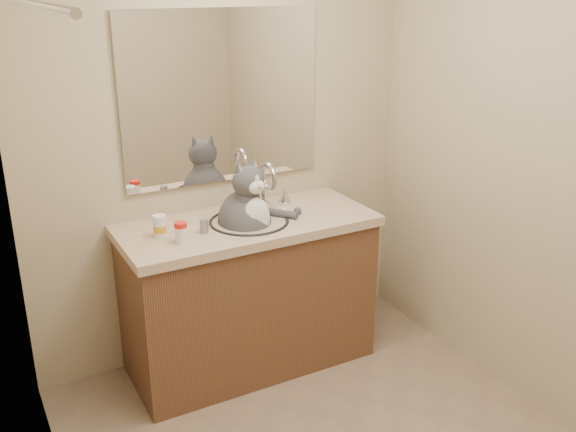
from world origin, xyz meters
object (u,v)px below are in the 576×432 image
object	(u,v)px
cat	(246,219)
grey_canister	(204,226)
pill_bottle_orange	(160,227)
pill_bottle_redcap	(181,233)

from	to	relation	value
cat	grey_canister	world-z (taller)	cat
cat	pill_bottle_orange	distance (m)	0.45
pill_bottle_orange	grey_canister	world-z (taller)	pill_bottle_orange
cat	grey_canister	bearing A→B (deg)	174.56
cat	pill_bottle_orange	xyz separation A→B (m)	(-0.45, 0.02, 0.04)
cat	pill_bottle_redcap	xyz separation A→B (m)	(-0.39, -0.10, 0.04)
cat	grey_canister	xyz separation A→B (m)	(-0.24, -0.03, 0.02)
pill_bottle_orange	cat	bearing A→B (deg)	-2.41
pill_bottle_redcap	grey_canister	bearing A→B (deg)	26.19
cat	pill_bottle_redcap	world-z (taller)	cat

